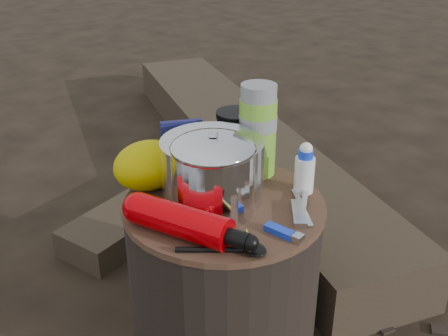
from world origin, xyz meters
TOP-DOWN VIEW (x-y plane):
  - stump at (0.00, 0.00)m, footprint 0.43×0.43m
  - log_main at (0.63, 0.77)m, footprint 0.87×2.06m
  - log_small at (0.32, 0.68)m, footprint 1.07×0.55m
  - foil_windscreen at (-0.01, 0.03)m, footprint 0.22×0.22m
  - camping_pot at (-0.04, -0.01)m, footprint 0.17×0.17m
  - fuel_bottle at (-0.14, -0.06)m, footprint 0.17×0.27m
  - thermos at (0.15, 0.07)m, footprint 0.09×0.09m
  - travel_mug at (0.13, 0.13)m, footprint 0.09×0.09m
  - stuff_sack at (-0.10, 0.16)m, footprint 0.16×0.13m
  - food_pouch at (0.01, 0.18)m, footprint 0.10×0.06m
  - lighter at (0.02, -0.16)m, footprint 0.04×0.08m
  - multitool at (0.09, -0.14)m, footprint 0.08×0.09m
  - pot_grabber at (0.12, -0.12)m, footprint 0.12×0.14m
  - spork at (-0.12, -0.14)m, footprint 0.15×0.12m
  - squeeze_bottle at (0.17, -0.06)m, footprint 0.04×0.04m

SIDE VIEW (x-z plane):
  - log_small at x=0.32m, z-range 0.00..0.09m
  - log_main at x=0.63m, z-range 0.00..0.17m
  - stump at x=0.00m, z-range 0.00..0.40m
  - spork at x=-0.12m, z-range 0.40..0.41m
  - multitool at x=0.09m, z-range 0.40..0.41m
  - pot_grabber at x=0.12m, z-range 0.40..0.41m
  - lighter at x=0.02m, z-range 0.40..0.41m
  - fuel_bottle at x=-0.14m, z-range 0.40..0.46m
  - squeeze_bottle at x=0.17m, z-range 0.40..0.50m
  - stuff_sack at x=-0.10m, z-range 0.40..0.51m
  - food_pouch at x=0.01m, z-range 0.40..0.52m
  - foil_windscreen at x=-0.01m, z-range 0.40..0.53m
  - travel_mug at x=0.13m, z-range 0.40..0.53m
  - camping_pot at x=-0.04m, z-range 0.40..0.57m
  - thermos at x=0.15m, z-range 0.40..0.61m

